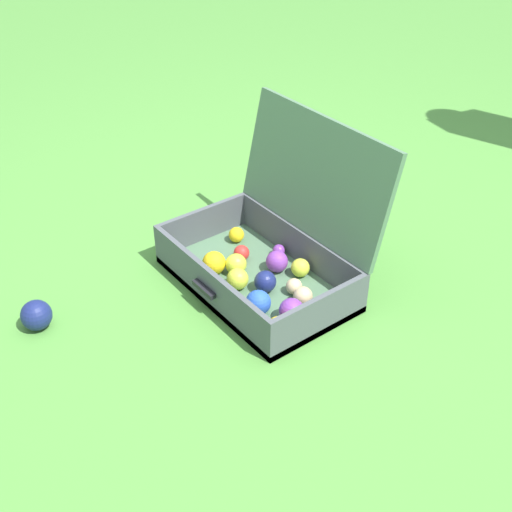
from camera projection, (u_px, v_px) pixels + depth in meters
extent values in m
plane|color=#4C8C38|center=(286.00, 293.00, 2.27)|extent=(16.00, 16.00, 0.00)
cube|color=#4C7051|center=(256.00, 282.00, 2.30)|extent=(0.67, 0.40, 0.03)
cube|color=#4C5156|center=(203.00, 227.00, 2.47)|extent=(0.02, 0.40, 0.15)
cube|color=#4C5156|center=(320.00, 316.00, 2.05)|extent=(0.02, 0.40, 0.15)
cube|color=#4C5156|center=(209.00, 288.00, 2.16)|extent=(0.63, 0.02, 0.15)
cube|color=#4C5156|center=(299.00, 248.00, 2.35)|extent=(0.63, 0.02, 0.15)
cube|color=#4C7051|center=(314.00, 175.00, 2.22)|extent=(0.67, 0.11, 0.40)
cube|color=black|center=(204.00, 289.00, 2.15)|extent=(0.11, 0.02, 0.02)
sphere|color=blue|center=(258.00, 303.00, 2.12)|extent=(0.08, 0.08, 0.08)
sphere|color=#D1B784|center=(303.00, 296.00, 2.16)|extent=(0.06, 0.06, 0.06)
sphere|color=yellow|center=(214.00, 263.00, 2.30)|extent=(0.08, 0.08, 0.08)
sphere|color=purple|center=(279.00, 250.00, 2.39)|extent=(0.05, 0.05, 0.05)
sphere|color=yellow|center=(236.00, 235.00, 2.47)|extent=(0.06, 0.06, 0.06)
sphere|color=yellow|center=(278.00, 327.00, 2.03)|extent=(0.07, 0.07, 0.07)
sphere|color=#D1B784|center=(293.00, 287.00, 2.21)|extent=(0.06, 0.06, 0.06)
sphere|color=purple|center=(292.00, 311.00, 2.09)|extent=(0.08, 0.08, 0.08)
sphere|color=#CCDB38|center=(238.00, 279.00, 2.23)|extent=(0.07, 0.07, 0.07)
sphere|color=#CCDB38|center=(236.00, 264.00, 2.30)|extent=(0.07, 0.07, 0.07)
sphere|color=#CCDB38|center=(300.00, 268.00, 2.29)|extent=(0.07, 0.07, 0.07)
sphere|color=navy|center=(265.00, 282.00, 2.22)|extent=(0.07, 0.07, 0.07)
sphere|color=red|center=(241.00, 253.00, 2.37)|extent=(0.06, 0.06, 0.06)
sphere|color=purple|center=(277.00, 261.00, 2.31)|extent=(0.08, 0.08, 0.08)
sphere|color=navy|center=(36.00, 315.00, 2.09)|extent=(0.10, 0.10, 0.10)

